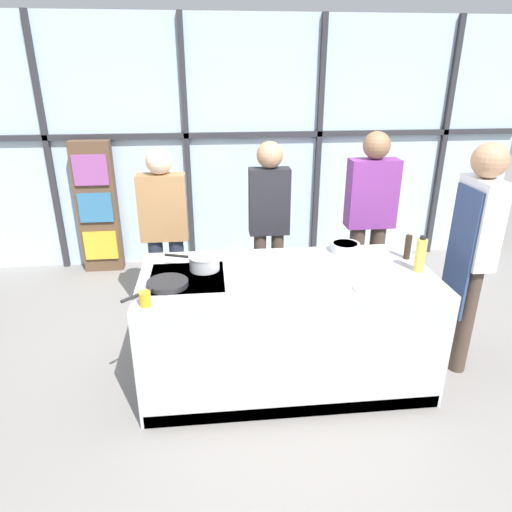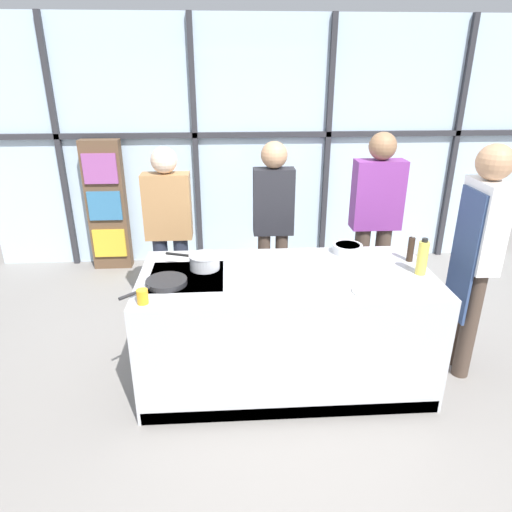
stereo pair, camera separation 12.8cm
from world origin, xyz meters
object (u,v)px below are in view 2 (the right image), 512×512
white_plate (371,291)px  pepper_grinder (411,249)px  mixing_bowl (347,248)px  saucepan (204,261)px  spectator_center_right (376,215)px  juice_glass_near (142,297)px  chef (477,247)px  frying_pan (166,282)px  spectator_far_left (169,225)px  oil_bottle (422,258)px  spectator_center_left (273,218)px

white_plate → pepper_grinder: (0.44, 0.49, 0.09)m
mixing_bowl → saucepan: bearing=-168.0°
spectator_center_right → juice_glass_near: size_ratio=18.51×
chef → white_plate: size_ratio=7.05×
frying_pan → mixing_bowl: mixing_bowl is taller
spectator_far_left → juice_glass_near: size_ratio=17.36×
white_plate → oil_bottle: bearing=30.6°
pepper_grinder → mixing_bowl: bearing=156.0°
spectator_center_right → white_plate: 1.39m
oil_bottle → mixing_bowl: bearing=134.6°
mixing_bowl → juice_glass_near: bearing=-153.1°
oil_bottle → juice_glass_near: oil_bottle is taller
spectator_far_left → oil_bottle: 2.18m
mixing_bowl → spectator_center_left: bearing=129.8°
saucepan → mixing_bowl: (1.12, 0.24, -0.02)m
pepper_grinder → juice_glass_near: pepper_grinder is taller
chef → spectator_center_left: chef is taller
spectator_center_left → pepper_grinder: bearing=139.3°
spectator_center_right → oil_bottle: (0.01, -1.06, 0.02)m
spectator_center_left → white_plate: 1.42m
saucepan → white_plate: 1.20m
pepper_grinder → juice_glass_near: size_ratio=2.31×
frying_pan → juice_glass_near: 0.28m
mixing_bowl → pepper_grinder: size_ratio=1.08×
spectator_center_right → juice_glass_near: bearing=36.1°
pepper_grinder → spectator_far_left: bearing=156.6°
chef → spectator_far_left: (-2.34, 0.98, -0.12)m
spectator_center_left → oil_bottle: (0.95, -1.06, 0.03)m
saucepan → mixing_bowl: 1.15m
frying_pan → pepper_grinder: (1.81, 0.30, 0.08)m
spectator_center_left → white_plate: size_ratio=6.59×
spectator_far_left → saucepan: (0.36, -0.87, 0.01)m
oil_bottle → juice_glass_near: 1.94m
saucepan → juice_glass_near: (-0.36, -0.51, -0.01)m
white_plate → mixing_bowl: (0.01, 0.69, 0.03)m
oil_bottle → pepper_grinder: bearing=87.6°
white_plate → juice_glass_near: bearing=-177.4°
spectator_center_left → frying_pan: 1.41m
frying_pan → pepper_grinder: bearing=9.5°
saucepan → spectator_center_left: bearing=55.9°
white_plate → oil_bottle: oil_bottle is taller
spectator_far_left → pepper_grinder: bearing=156.6°
chef → spectator_center_right: 1.08m
spectator_center_left → white_plate: bearing=111.5°
white_plate → mixing_bowl: 0.69m
spectator_center_right → saucepan: spectator_center_right is taller
mixing_bowl → oil_bottle: oil_bottle is taller
spectator_far_left → white_plate: size_ratio=6.44×
spectator_center_right → pepper_grinder: bearing=91.1°
spectator_center_right → saucepan: (-1.54, -0.87, -0.05)m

